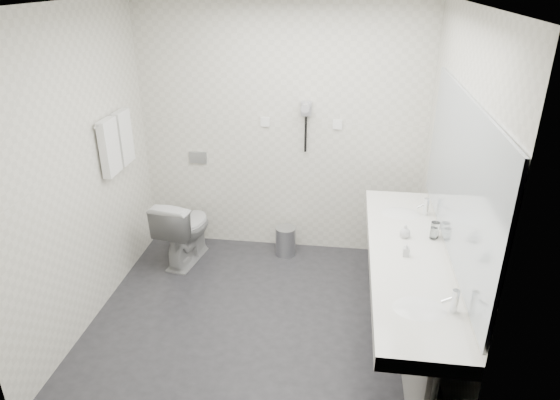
# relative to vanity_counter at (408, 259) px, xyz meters

# --- Properties ---
(floor) EXTENTS (2.80, 2.80, 0.00)m
(floor) POSITION_rel_vanity_counter_xyz_m (-1.12, 0.20, -0.80)
(floor) COLOR #252428
(floor) RESTS_ON ground
(ceiling) EXTENTS (2.80, 2.80, 0.00)m
(ceiling) POSITION_rel_vanity_counter_xyz_m (-1.12, 0.20, 1.70)
(ceiling) COLOR white
(ceiling) RESTS_ON wall_back
(wall_back) EXTENTS (2.80, 0.00, 2.80)m
(wall_back) POSITION_rel_vanity_counter_xyz_m (-1.12, 1.50, 0.45)
(wall_back) COLOR silver
(wall_back) RESTS_ON floor
(wall_front) EXTENTS (2.80, 0.00, 2.80)m
(wall_front) POSITION_rel_vanity_counter_xyz_m (-1.12, -1.10, 0.45)
(wall_front) COLOR silver
(wall_front) RESTS_ON floor
(wall_left) EXTENTS (0.00, 2.60, 2.60)m
(wall_left) POSITION_rel_vanity_counter_xyz_m (-2.52, 0.20, 0.45)
(wall_left) COLOR silver
(wall_left) RESTS_ON floor
(wall_right) EXTENTS (0.00, 2.60, 2.60)m
(wall_right) POSITION_rel_vanity_counter_xyz_m (0.27, 0.20, 0.45)
(wall_right) COLOR silver
(wall_right) RESTS_ON floor
(vanity_counter) EXTENTS (0.55, 2.20, 0.10)m
(vanity_counter) POSITION_rel_vanity_counter_xyz_m (0.00, 0.00, 0.00)
(vanity_counter) COLOR white
(vanity_counter) RESTS_ON floor
(vanity_panel) EXTENTS (0.03, 2.15, 0.75)m
(vanity_panel) POSITION_rel_vanity_counter_xyz_m (0.02, 0.00, -0.42)
(vanity_panel) COLOR gray
(vanity_panel) RESTS_ON floor
(vanity_post_far) EXTENTS (0.06, 0.06, 0.75)m
(vanity_post_far) POSITION_rel_vanity_counter_xyz_m (0.05, 1.04, -0.42)
(vanity_post_far) COLOR silver
(vanity_post_far) RESTS_ON floor
(mirror) EXTENTS (0.02, 2.20, 1.05)m
(mirror) POSITION_rel_vanity_counter_xyz_m (0.26, 0.00, 0.65)
(mirror) COLOR #B2BCC6
(mirror) RESTS_ON wall_right
(basin_near) EXTENTS (0.40, 0.31, 0.05)m
(basin_near) POSITION_rel_vanity_counter_xyz_m (0.00, -0.65, 0.04)
(basin_near) COLOR white
(basin_near) RESTS_ON vanity_counter
(basin_far) EXTENTS (0.40, 0.31, 0.05)m
(basin_far) POSITION_rel_vanity_counter_xyz_m (0.00, 0.65, 0.04)
(basin_far) COLOR white
(basin_far) RESTS_ON vanity_counter
(faucet_near) EXTENTS (0.04, 0.04, 0.15)m
(faucet_near) POSITION_rel_vanity_counter_xyz_m (0.19, -0.65, 0.12)
(faucet_near) COLOR silver
(faucet_near) RESTS_ON vanity_counter
(faucet_far) EXTENTS (0.04, 0.04, 0.15)m
(faucet_far) POSITION_rel_vanity_counter_xyz_m (0.19, 0.65, 0.12)
(faucet_far) COLOR silver
(faucet_far) RESTS_ON vanity_counter
(soap_bottle_a) EXTENTS (0.05, 0.05, 0.10)m
(soap_bottle_a) POSITION_rel_vanity_counter_xyz_m (-0.02, -0.04, 0.10)
(soap_bottle_a) COLOR white
(soap_bottle_a) RESTS_ON vanity_counter
(soap_bottle_b) EXTENTS (0.10, 0.10, 0.10)m
(soap_bottle_b) POSITION_rel_vanity_counter_xyz_m (-0.01, 0.24, 0.10)
(soap_bottle_b) COLOR white
(soap_bottle_b) RESTS_ON vanity_counter
(glass_left) EXTENTS (0.06, 0.06, 0.10)m
(glass_left) POSITION_rel_vanity_counter_xyz_m (0.20, 0.24, 0.10)
(glass_left) COLOR silver
(glass_left) RESTS_ON vanity_counter
(glass_right) EXTENTS (0.09, 0.09, 0.12)m
(glass_right) POSITION_rel_vanity_counter_xyz_m (0.21, 0.27, 0.11)
(glass_right) COLOR silver
(glass_right) RESTS_ON vanity_counter
(toilet) EXTENTS (0.50, 0.75, 0.70)m
(toilet) POSITION_rel_vanity_counter_xyz_m (-2.03, 1.05, -0.45)
(toilet) COLOR white
(toilet) RESTS_ON floor
(flush_plate) EXTENTS (0.18, 0.02, 0.12)m
(flush_plate) POSITION_rel_vanity_counter_xyz_m (-1.98, 1.49, 0.15)
(flush_plate) COLOR #B2B5BA
(flush_plate) RESTS_ON wall_back
(pedal_bin) EXTENTS (0.23, 0.23, 0.29)m
(pedal_bin) POSITION_rel_vanity_counter_xyz_m (-1.04, 1.29, -0.65)
(pedal_bin) COLOR #B2B5BA
(pedal_bin) RESTS_ON floor
(bin_lid) EXTENTS (0.21, 0.21, 0.02)m
(bin_lid) POSITION_rel_vanity_counter_xyz_m (-1.04, 1.29, -0.50)
(bin_lid) COLOR #B2B5BA
(bin_lid) RESTS_ON pedal_bin
(towel_rail) EXTENTS (0.02, 0.62, 0.02)m
(towel_rail) POSITION_rel_vanity_counter_xyz_m (-2.47, 0.75, 0.75)
(towel_rail) COLOR silver
(towel_rail) RESTS_ON wall_left
(towel_near) EXTENTS (0.07, 0.24, 0.48)m
(towel_near) POSITION_rel_vanity_counter_xyz_m (-2.46, 0.61, 0.53)
(towel_near) COLOR white
(towel_near) RESTS_ON towel_rail
(towel_far) EXTENTS (0.07, 0.24, 0.48)m
(towel_far) POSITION_rel_vanity_counter_xyz_m (-2.46, 0.89, 0.53)
(towel_far) COLOR white
(towel_far) RESTS_ON towel_rail
(dryer_cradle) EXTENTS (0.10, 0.04, 0.14)m
(dryer_cradle) POSITION_rel_vanity_counter_xyz_m (-0.88, 1.47, 0.70)
(dryer_cradle) COLOR #9E9DA2
(dryer_cradle) RESTS_ON wall_back
(dryer_barrel) EXTENTS (0.08, 0.14, 0.08)m
(dryer_barrel) POSITION_rel_vanity_counter_xyz_m (-0.88, 1.40, 0.73)
(dryer_barrel) COLOR #9E9DA2
(dryer_barrel) RESTS_ON dryer_cradle
(dryer_cord) EXTENTS (0.02, 0.02, 0.35)m
(dryer_cord) POSITION_rel_vanity_counter_xyz_m (-0.88, 1.46, 0.45)
(dryer_cord) COLOR black
(dryer_cord) RESTS_ON dryer_cradle
(switch_plate_a) EXTENTS (0.09, 0.02, 0.09)m
(switch_plate_a) POSITION_rel_vanity_counter_xyz_m (-1.27, 1.49, 0.55)
(switch_plate_a) COLOR white
(switch_plate_a) RESTS_ON wall_back
(switch_plate_b) EXTENTS (0.09, 0.02, 0.09)m
(switch_plate_b) POSITION_rel_vanity_counter_xyz_m (-0.57, 1.49, 0.55)
(switch_plate_b) COLOR white
(switch_plate_b) RESTS_ON wall_back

